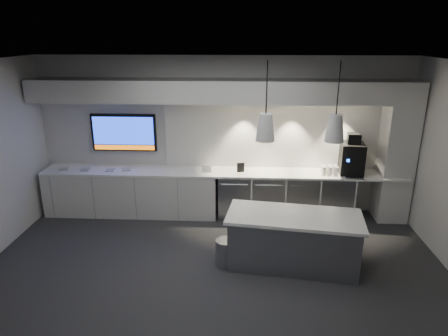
# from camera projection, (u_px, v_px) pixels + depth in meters

# --- Properties ---
(floor) EXTENTS (7.00, 7.00, 0.00)m
(floor) POSITION_uv_depth(u_px,v_px,m) (213.00, 279.00, 5.76)
(floor) COLOR #2D2D2F
(floor) RESTS_ON ground
(ceiling) EXTENTS (7.00, 7.00, 0.00)m
(ceiling) POSITION_uv_depth(u_px,v_px,m) (211.00, 66.00, 4.80)
(ceiling) COLOR black
(ceiling) RESTS_ON wall_back
(wall_back) EXTENTS (7.00, 0.00, 7.00)m
(wall_back) POSITION_uv_depth(u_px,v_px,m) (223.00, 136.00, 7.65)
(wall_back) COLOR silver
(wall_back) RESTS_ON floor
(wall_front) EXTENTS (7.00, 0.00, 7.00)m
(wall_front) POSITION_uv_depth(u_px,v_px,m) (186.00, 303.00, 2.92)
(wall_front) COLOR silver
(wall_front) RESTS_ON floor
(back_counter) EXTENTS (6.80, 0.65, 0.04)m
(back_counter) POSITION_uv_depth(u_px,v_px,m) (222.00, 172.00, 7.54)
(back_counter) COLOR white
(back_counter) RESTS_ON left_base_cabinets
(left_base_cabinets) EXTENTS (3.30, 0.63, 0.86)m
(left_base_cabinets) POSITION_uv_depth(u_px,v_px,m) (132.00, 192.00, 7.77)
(left_base_cabinets) COLOR silver
(left_base_cabinets) RESTS_ON floor
(fridge_unit_a) EXTENTS (0.60, 0.61, 0.85)m
(fridge_unit_a) POSITION_uv_depth(u_px,v_px,m) (235.00, 195.00, 7.67)
(fridge_unit_a) COLOR gray
(fridge_unit_a) RESTS_ON floor
(fridge_unit_b) EXTENTS (0.60, 0.61, 0.85)m
(fridge_unit_b) POSITION_uv_depth(u_px,v_px,m) (267.00, 195.00, 7.64)
(fridge_unit_b) COLOR gray
(fridge_unit_b) RESTS_ON floor
(fridge_unit_c) EXTENTS (0.60, 0.61, 0.85)m
(fridge_unit_c) POSITION_uv_depth(u_px,v_px,m) (301.00, 196.00, 7.61)
(fridge_unit_c) COLOR gray
(fridge_unit_c) RESTS_ON floor
(fridge_unit_d) EXTENTS (0.60, 0.61, 0.85)m
(fridge_unit_d) POSITION_uv_depth(u_px,v_px,m) (334.00, 197.00, 7.58)
(fridge_unit_d) COLOR gray
(fridge_unit_d) RESTS_ON floor
(backsplash) EXTENTS (4.60, 0.03, 1.30)m
(backsplash) POSITION_uv_depth(u_px,v_px,m) (286.00, 135.00, 7.55)
(backsplash) COLOR silver
(backsplash) RESTS_ON wall_back
(soffit) EXTENTS (6.90, 0.60, 0.40)m
(soffit) POSITION_uv_depth(u_px,v_px,m) (222.00, 91.00, 7.07)
(soffit) COLOR silver
(soffit) RESTS_ON wall_back
(column) EXTENTS (0.55, 0.55, 2.60)m
(column) POSITION_uv_depth(u_px,v_px,m) (397.00, 153.00, 7.27)
(column) COLOR silver
(column) RESTS_ON floor
(wall_tv) EXTENTS (1.25, 0.07, 0.72)m
(wall_tv) POSITION_uv_depth(u_px,v_px,m) (124.00, 133.00, 7.67)
(wall_tv) COLOR black
(wall_tv) RESTS_ON wall_back
(island) EXTENTS (2.07, 1.10, 0.84)m
(island) POSITION_uv_depth(u_px,v_px,m) (293.00, 240.00, 5.99)
(island) COLOR gray
(island) RESTS_ON floor
(bin) EXTENTS (0.30, 0.30, 0.42)m
(bin) POSITION_uv_depth(u_px,v_px,m) (225.00, 252.00, 6.07)
(bin) COLOR gray
(bin) RESTS_ON floor
(coffee_machine) EXTENTS (0.46, 0.62, 0.76)m
(coffee_machine) POSITION_uv_depth(u_px,v_px,m) (352.00, 157.00, 7.34)
(coffee_machine) COLOR black
(coffee_machine) RESTS_ON back_counter
(sign_black) EXTENTS (0.14, 0.05, 0.18)m
(sign_black) POSITION_uv_depth(u_px,v_px,m) (241.00, 167.00, 7.46)
(sign_black) COLOR black
(sign_black) RESTS_ON back_counter
(sign_white) EXTENTS (0.18, 0.04, 0.14)m
(sign_white) POSITION_uv_depth(u_px,v_px,m) (207.00, 169.00, 7.46)
(sign_white) COLOR white
(sign_white) RESTS_ON back_counter
(cup_cluster) EXTENTS (0.30, 0.19, 0.16)m
(cup_cluster) POSITION_uv_depth(u_px,v_px,m) (330.00, 170.00, 7.34)
(cup_cluster) COLOR white
(cup_cluster) RESTS_ON back_counter
(tray_a) EXTENTS (0.20, 0.20, 0.02)m
(tray_a) POSITION_uv_depth(u_px,v_px,m) (64.00, 169.00, 7.60)
(tray_a) COLOR #A2A2A2
(tray_a) RESTS_ON back_counter
(tray_b) EXTENTS (0.17, 0.17, 0.02)m
(tray_b) POSITION_uv_depth(u_px,v_px,m) (85.00, 170.00, 7.58)
(tray_b) COLOR #A2A2A2
(tray_b) RESTS_ON back_counter
(tray_c) EXTENTS (0.17, 0.17, 0.02)m
(tray_c) POSITION_uv_depth(u_px,v_px,m) (110.00, 170.00, 7.57)
(tray_c) COLOR #A2A2A2
(tray_c) RESTS_ON back_counter
(tray_d) EXTENTS (0.20, 0.20, 0.02)m
(tray_d) POSITION_uv_depth(u_px,v_px,m) (126.00, 170.00, 7.58)
(tray_d) COLOR #A2A2A2
(tray_d) RESTS_ON back_counter
(pendant_left) EXTENTS (0.26, 0.26, 1.08)m
(pendant_left) POSITION_uv_depth(u_px,v_px,m) (265.00, 127.00, 5.46)
(pendant_left) COLOR silver
(pendant_left) RESTS_ON ceiling
(pendant_right) EXTENTS (0.26, 0.26, 1.08)m
(pendant_right) POSITION_uv_depth(u_px,v_px,m) (335.00, 128.00, 5.41)
(pendant_right) COLOR silver
(pendant_right) RESTS_ON ceiling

